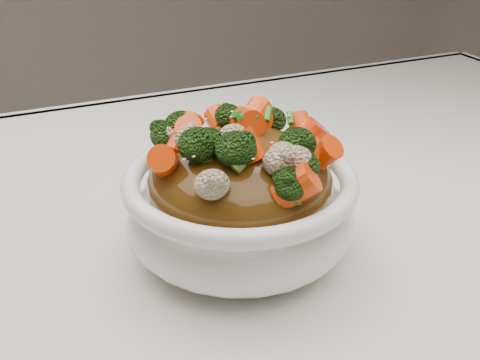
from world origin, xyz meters
name	(u,v)px	position (x,y,z in m)	size (l,w,h in m)	color
tablecloth	(269,246)	(0.00, 0.00, 0.73)	(1.20, 0.80, 0.04)	white
bowl	(240,210)	(-0.04, -0.02, 0.79)	(0.19, 0.19, 0.08)	white
sauce_base	(240,183)	(-0.04, -0.02, 0.81)	(0.15, 0.15, 0.08)	#4F2F0D
carrots	(240,120)	(-0.04, -0.02, 0.87)	(0.15, 0.15, 0.04)	#FA4208
broccoli	(240,121)	(-0.04, -0.02, 0.87)	(0.15, 0.15, 0.04)	black
cauliflower	(240,123)	(-0.04, -0.02, 0.87)	(0.15, 0.15, 0.03)	beige
scallions	(240,119)	(-0.04, -0.02, 0.87)	(0.11, 0.11, 0.02)	#1E7A1C
sesame_seeds	(240,119)	(-0.04, -0.02, 0.87)	(0.14, 0.14, 0.01)	beige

